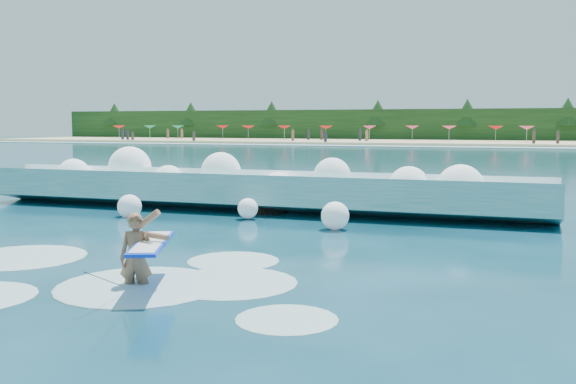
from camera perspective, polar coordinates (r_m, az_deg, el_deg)
name	(u,v)px	position (r m, az deg, el deg)	size (l,w,h in m)	color
ground	(193,253)	(14.19, -8.46, -5.42)	(200.00, 200.00, 0.00)	#072D39
beach	(462,143)	(90.56, 15.24, 4.24)	(140.00, 20.00, 0.40)	tan
wet_band	(455,147)	(79.60, 14.66, 3.91)	(140.00, 5.00, 0.08)	silver
treeline	(468,126)	(100.50, 15.69, 5.71)	(140.00, 4.00, 5.00)	black
breaking_wave	(254,192)	(21.19, -3.08, -0.01)	(18.73, 2.89, 1.61)	teal
rock_cluster	(264,195)	(21.83, -2.18, -0.23)	(8.00, 3.21, 1.30)	black
surfer_with_board	(140,255)	(11.31, -13.05, -5.47)	(1.26, 2.80, 1.57)	brown
wave_spray	(253,180)	(21.01, -3.17, 1.09)	(14.63, 4.60, 2.06)	white
surf_foam	(119,277)	(12.34, -14.79, -7.31)	(8.87, 5.96, 0.15)	silver
beach_umbrellas	(466,128)	(91.96, 15.55, 5.54)	(110.00, 6.44, 0.50)	red
beachgoers	(433,137)	(86.80, 12.76, 4.80)	(102.10, 13.81, 1.93)	#3F332D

